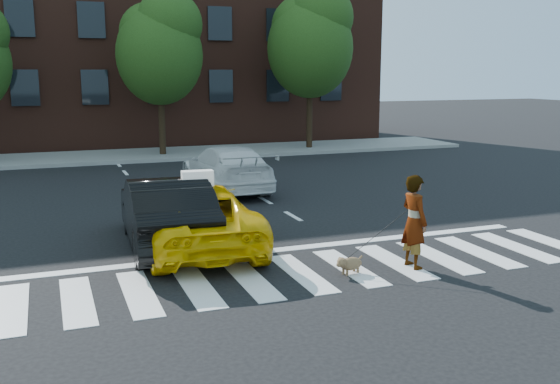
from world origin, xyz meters
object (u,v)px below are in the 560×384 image
(taxi, at_px, (196,216))
(dog, at_px, (349,264))
(tree_right, at_px, (311,37))
(woman, at_px, (414,222))
(black_sedan, at_px, (166,212))
(tree_mid, at_px, (160,44))
(white_suv, at_px, (226,168))

(taxi, relative_size, dog, 7.96)
(tree_right, distance_m, woman, 18.73)
(tree_right, relative_size, black_sedan, 1.66)
(black_sedan, xyz_separation_m, dog, (2.81, -3.08, -0.56))
(tree_mid, height_order, dog, tree_mid)
(tree_right, distance_m, black_sedan, 17.74)
(taxi, bearing_deg, woman, 144.94)
(white_suv, xyz_separation_m, dog, (-0.20, -8.94, -0.51))
(dog, bearing_deg, taxi, 114.58)
(tree_right, xyz_separation_m, taxi, (-8.93, -14.50, -4.58))
(tree_mid, xyz_separation_m, dog, (0.27, -17.35, -4.65))
(tree_mid, bearing_deg, tree_right, -0.00)
(taxi, bearing_deg, tree_mid, -93.28)
(taxi, height_order, dog, taxi)
(woman, relative_size, dog, 2.93)
(tree_mid, distance_m, tree_right, 7.01)
(taxi, distance_m, black_sedan, 0.65)
(tree_right, xyz_separation_m, black_sedan, (-9.53, -14.27, -4.50))
(white_suv, bearing_deg, dog, 87.78)
(tree_mid, xyz_separation_m, woman, (1.61, -17.40, -3.95))
(tree_mid, bearing_deg, white_suv, -86.78)
(tree_right, height_order, woman, tree_right)
(tree_mid, height_order, white_suv, tree_mid)
(tree_mid, bearing_deg, black_sedan, -100.07)
(tree_mid, distance_m, woman, 17.92)
(tree_right, xyz_separation_m, woman, (-5.39, -17.40, -4.36))
(tree_right, bearing_deg, taxi, -121.65)
(taxi, bearing_deg, white_suv, -107.25)
(tree_right, distance_m, white_suv, 11.58)
(black_sedan, height_order, dog, black_sedan)
(white_suv, bearing_deg, black_sedan, 61.90)
(white_suv, xyz_separation_m, woman, (1.14, -9.00, 0.19))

